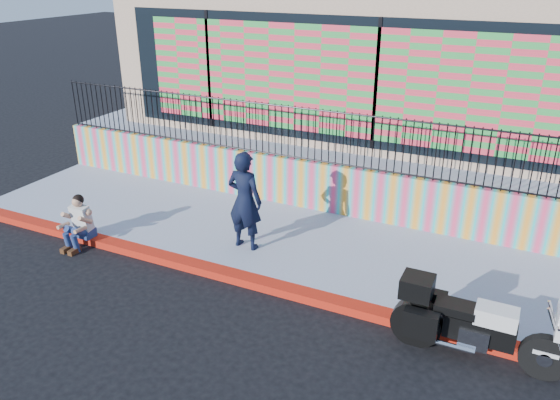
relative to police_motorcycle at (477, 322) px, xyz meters
The scene contains 10 objects.
ground 3.03m from the police_motorcycle, behind, with size 90.00×90.00×0.00m, color black.
red_curb 3.02m from the police_motorcycle, behind, with size 16.00×0.30×0.15m, color #B6190D.
sidewalk 3.60m from the police_motorcycle, 145.80° to the left, with size 16.00×3.00×0.15m, color #8A90A5.
mural_wall 4.65m from the police_motorcycle, 129.27° to the left, with size 16.00×0.20×1.10m, color #F03F6D.
metal_fence 4.81m from the police_motorcycle, 129.27° to the left, with size 15.80×0.04×1.20m, color black, non-canonical shape.
elevated_platform 9.18m from the police_motorcycle, 108.69° to the left, with size 16.00×10.00×1.25m, color #8A90A5.
storefront_building 9.35m from the police_motorcycle, 109.13° to the left, with size 14.00×8.06×4.00m.
police_motorcycle is the anchor object (origin of this frame).
police_officer 4.67m from the police_motorcycle, 163.39° to the left, with size 0.71×0.47×1.95m, color black.
seated_man 7.59m from the police_motorcycle, behind, with size 0.54×0.71×1.06m.
Camera 1 is at (3.19, -7.25, 5.24)m, focal length 35.00 mm.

